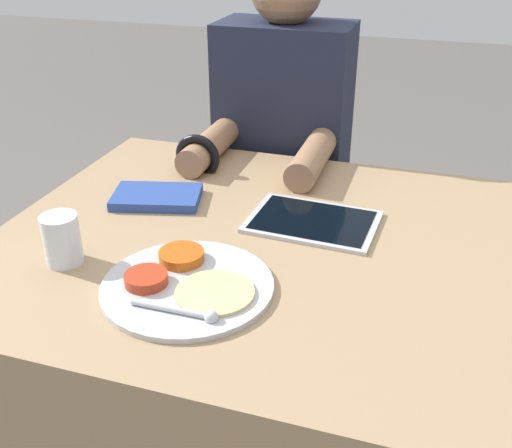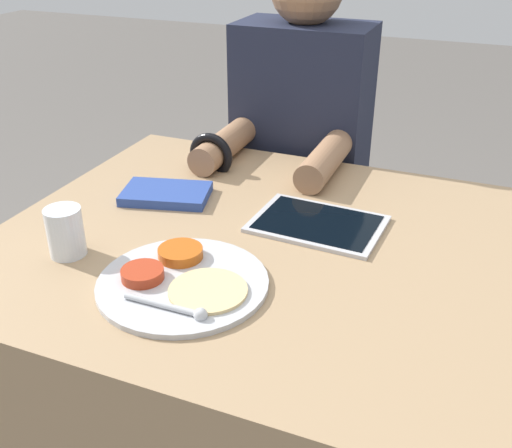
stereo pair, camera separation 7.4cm
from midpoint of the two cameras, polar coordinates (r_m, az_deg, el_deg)
name	(u,v)px [view 2 (the right image)]	position (r m, az deg, el deg)	size (l,w,h in m)	color
dining_table	(257,384)	(1.36, 1.75, -15.05)	(0.98, 0.85, 0.74)	#9E7F5B
thali_tray	(181,280)	(1.00, -5.03, -5.41)	(0.29, 0.29, 0.03)	#B7BABF
red_notebook	(166,194)	(1.30, -6.93, 2.79)	(0.21, 0.16, 0.02)	silver
tablet_device	(318,224)	(1.19, 7.67, -0.01)	(0.26, 0.19, 0.01)	#B7B7BC
person_diner	(298,193)	(1.71, 5.30, 2.97)	(0.36, 0.46, 1.21)	black
drinking_glass	(65,232)	(1.10, -15.89, -0.77)	(0.07, 0.07, 0.09)	silver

